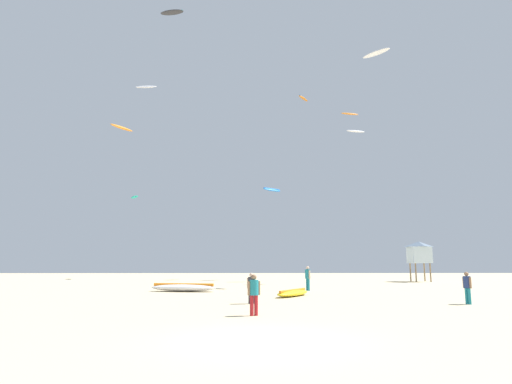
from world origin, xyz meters
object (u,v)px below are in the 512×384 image
(kite_aloft_7, at_px, (272,190))
(person_midground, at_px, (467,285))
(kite_aloft_1, at_px, (146,87))
(kite_aloft_6, at_px, (303,98))
(kite_aloft_5, at_px, (122,128))
(kite_aloft_2, at_px, (350,114))
(person_right, at_px, (308,276))
(kite_grounded_mid, at_px, (293,293))
(person_foreground, at_px, (254,291))
(kite_aloft_4, at_px, (376,53))
(kite_grounded_near, at_px, (184,288))
(kite_aloft_0, at_px, (355,131))
(lifeguard_tower, at_px, (419,252))
(kite_aloft_3, at_px, (135,197))
(kite_aloft_8, at_px, (172,12))
(person_left, at_px, (251,286))

(kite_aloft_7, bearing_deg, person_midground, -72.00)
(kite_aloft_1, distance_m, kite_aloft_6, 20.13)
(kite_aloft_5, bearing_deg, kite_aloft_2, 38.57)
(person_right, height_order, kite_aloft_1, kite_aloft_1)
(kite_grounded_mid, distance_m, kite_aloft_2, 29.04)
(person_foreground, distance_m, kite_aloft_2, 36.34)
(kite_grounded_mid, xyz_separation_m, kite_aloft_4, (9.46, 10.97, 21.77))
(kite_aloft_5, xyz_separation_m, kite_aloft_6, (16.43, 21.98, 11.08))
(kite_grounded_near, bearing_deg, kite_aloft_2, 44.46)
(kite_aloft_0, height_order, kite_aloft_2, kite_aloft_2)
(kite_grounded_mid, distance_m, lifeguard_tower, 23.28)
(kite_aloft_3, relative_size, kite_aloft_7, 0.94)
(kite_aloft_3, bearing_deg, person_midground, -49.41)
(person_foreground, xyz_separation_m, kite_aloft_6, (6.69, 34.44, 22.05))
(kite_aloft_4, height_order, kite_aloft_5, kite_aloft_4)
(lifeguard_tower, distance_m, kite_aloft_8, 33.71)
(lifeguard_tower, bearing_deg, kite_grounded_mid, -130.67)
(kite_aloft_7, bearing_deg, kite_grounded_mid, -89.58)
(kite_grounded_near, height_order, kite_aloft_3, kite_aloft_3)
(person_midground, xyz_separation_m, kite_aloft_7, (-8.74, 26.89, 9.45))
(kite_aloft_0, xyz_separation_m, kite_aloft_6, (-4.01, 10.25, 7.62))
(kite_aloft_3, height_order, kite_aloft_7, kite_aloft_7)
(kite_grounded_mid, distance_m, kite_aloft_1, 36.71)
(kite_grounded_mid, xyz_separation_m, kite_aloft_3, (-17.11, 25.14, 9.75))
(person_foreground, distance_m, kite_grounded_near, 14.17)
(person_right, xyz_separation_m, kite_aloft_0, (6.58, 10.12, 14.36))
(kite_grounded_mid, height_order, kite_aloft_6, kite_aloft_6)
(person_left, relative_size, lifeguard_tower, 0.38)
(person_left, relative_size, kite_aloft_7, 0.62)
(kite_aloft_1, xyz_separation_m, kite_aloft_2, (24.76, -3.21, -4.57))
(kite_aloft_1, relative_size, kite_aloft_7, 1.09)
(person_foreground, relative_size, person_midground, 1.01)
(person_foreground, bearing_deg, kite_aloft_5, -160.17)
(kite_aloft_0, distance_m, kite_aloft_2, 6.39)
(person_midground, bearing_deg, kite_aloft_4, 68.66)
(kite_grounded_mid, bearing_deg, kite_aloft_1, 124.14)
(person_right, height_order, kite_aloft_4, kite_aloft_4)
(kite_aloft_1, bearing_deg, lifeguard_tower, -10.70)
(kite_aloft_6, bearing_deg, kite_aloft_1, -174.60)
(kite_grounded_near, xyz_separation_m, kite_aloft_7, (7.30, 17.98, 10.13))
(kite_grounded_mid, height_order, kite_aloft_1, kite_aloft_1)
(kite_aloft_0, distance_m, kite_aloft_7, 12.01)
(kite_grounded_near, bearing_deg, person_foreground, -69.48)
(kite_grounded_mid, height_order, lifeguard_tower, lifeguard_tower)
(kite_aloft_3, distance_m, kite_aloft_4, 32.43)
(person_left, height_order, kite_aloft_8, kite_aloft_8)
(person_left, xyz_separation_m, kite_aloft_4, (12.06, 15.40, 21.06))
(kite_grounded_mid, height_order, kite_aloft_7, kite_aloft_7)
(kite_aloft_8, bearing_deg, kite_aloft_5, -128.04)
(person_foreground, height_order, kite_aloft_7, kite_aloft_7)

